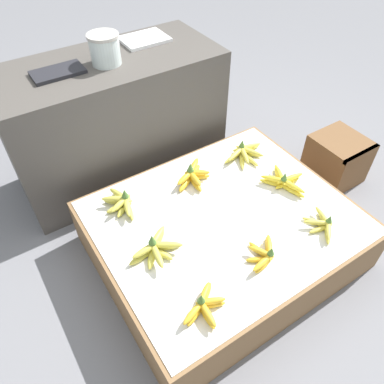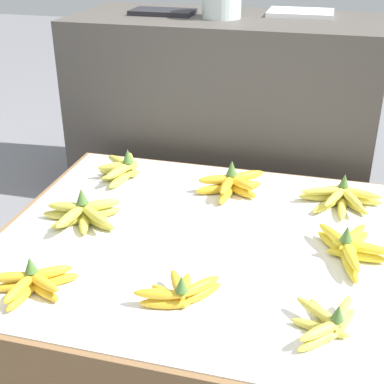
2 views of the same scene
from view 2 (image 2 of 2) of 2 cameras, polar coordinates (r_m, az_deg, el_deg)
ground_plane at (r=1.66m, az=1.60°, el=-13.03°), size 10.00×10.00×0.00m
display_platform at (r=1.58m, az=1.66°, el=-9.25°), size 1.20×1.00×0.27m
back_vendor_table at (r=2.27m, az=3.28°, el=8.98°), size 1.21×0.54×0.73m
banana_bunch_front_left at (r=1.34m, az=-16.68°, el=-9.26°), size 0.20×0.18×0.09m
banana_bunch_front_midleft at (r=1.26m, az=-1.30°, el=-10.57°), size 0.19×0.15×0.09m
banana_bunch_front_midright at (r=1.22m, az=14.30°, el=-13.34°), size 0.15×0.19×0.08m
banana_bunch_middle_left at (r=1.59m, az=-11.52°, el=-2.31°), size 0.25×0.21×0.11m
banana_bunch_middle_midright at (r=1.47m, az=16.45°, el=-5.67°), size 0.21×0.26×0.10m
banana_bunch_back_left at (r=1.86m, az=-7.40°, el=2.47°), size 0.15×0.23×0.11m
banana_bunch_back_midleft at (r=1.74m, az=4.28°, el=0.85°), size 0.22×0.21×0.11m
banana_bunch_back_midright at (r=1.73m, az=15.62°, el=-0.57°), size 0.26×0.19×0.10m
foam_tray_white at (r=2.25m, az=11.52°, el=18.22°), size 0.25×0.20×0.02m
foam_tray_dark at (r=2.24m, az=-3.14°, el=18.63°), size 0.25×0.14×0.02m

